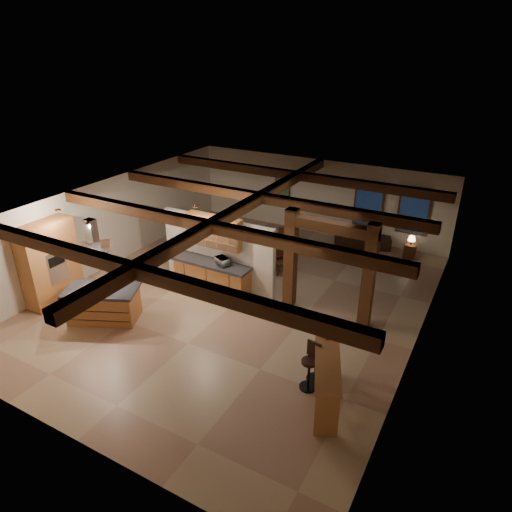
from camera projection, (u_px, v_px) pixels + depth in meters
The scene contains 22 objects.
ground at pixel (239, 299), 13.43m from camera, with size 12.00×12.00×0.00m, color tan.
room_walls at pixel (238, 244), 12.67m from camera, with size 12.00×12.00×12.00m.
ceiling_beams at pixel (237, 211), 12.25m from camera, with size 10.00×12.00×0.28m.
timber_posts at pixel (329, 256), 11.98m from camera, with size 2.50×0.30×2.90m.
partition_wall at pixel (218, 252), 13.80m from camera, with size 3.80×0.18×2.20m, color beige.
pantry_cabinet at pixel (50, 263), 12.91m from camera, with size 0.67×1.60×2.40m.
back_counter at pixel (212, 276), 13.75m from camera, with size 2.50×0.66×0.94m.
upper_display_cabinet at pixel (214, 231), 13.32m from camera, with size 1.80×0.36×0.95m.
range_hood at pixel (96, 260), 11.75m from camera, with size 1.10×1.10×1.40m.
back_windows at pixel (391, 208), 16.26m from camera, with size 2.70×0.07×1.70m.
framed_art at pixel (283, 185), 18.05m from camera, with size 0.65×0.05×0.85m.
recessed_cans at pixel (115, 213), 11.78m from camera, with size 3.16×2.46×0.03m.
kitchen_island at pixel (103, 303), 12.31m from camera, with size 2.16×1.72×0.95m.
dining_table at pixel (263, 256), 15.43m from camera, with size 1.68×0.94×0.59m, color #3A160E.
sofa at pixel (362, 239), 16.77m from camera, with size 2.03×0.79×0.59m, color black.
microwave at pixel (222, 261), 13.33m from camera, with size 0.43×0.29×0.24m, color silver.
bar_counter at pixel (327, 374), 9.34m from camera, with size 1.23×2.08×1.07m.
side_table at pixel (410, 251), 15.93m from camera, with size 0.40×0.40×0.50m, color #422510.
table_lamp at pixel (412, 239), 15.73m from camera, with size 0.26×0.26×0.30m.
bar_stool_a at pixel (310, 366), 9.81m from camera, with size 0.39×0.40×1.12m.
bar_stool_b at pixel (318, 357), 10.05m from camera, with size 0.41×0.43×1.15m.
dining_chairs at pixel (263, 248), 15.30m from camera, with size 2.36×2.36×1.17m.
Camera 1 is at (6.06, -9.89, 6.91)m, focal length 32.00 mm.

